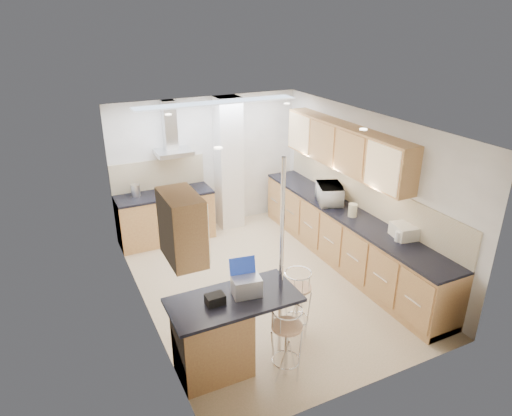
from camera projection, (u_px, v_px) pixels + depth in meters
name	position (u px, v px, depth m)	size (l,w,h in m)	color
ground	(264.00, 283.00, 7.09)	(4.80, 4.80, 0.00)	tan
room_shell	(273.00, 179.00, 6.93)	(3.64, 4.84, 2.51)	silver
right_counter	(346.00, 237.00, 7.51)	(0.63, 4.40, 0.92)	#AA6E44
back_counter	(166.00, 217.00, 8.27)	(1.70, 0.63, 0.92)	#AA6E44
peninsula	(235.00, 332.00, 5.26)	(1.47, 0.72, 0.94)	#AA6E44
microwave	(330.00, 194.00, 7.62)	(0.57, 0.38, 0.31)	white
laptop	(246.00, 286.00, 5.11)	(0.31, 0.24, 0.22)	#A2A5AA
bag	(215.00, 299.00, 4.96)	(0.21, 0.15, 0.11)	black
bar_stool_near	(286.00, 343.00, 5.13)	(0.37, 0.37, 0.90)	tan
bar_stool_end	(297.00, 302.00, 5.83)	(0.37, 0.37, 0.91)	tan
jar_a	(338.00, 200.00, 7.52)	(0.12, 0.12, 0.20)	#EFE6CF
jar_b	(322.00, 196.00, 7.78)	(0.11, 0.11, 0.14)	#EFE6CF
jar_c	(353.00, 210.00, 7.13)	(0.14, 0.14, 0.21)	beige
jar_d	(399.00, 236.00, 6.36)	(0.10, 0.10, 0.14)	white
bread_bin	(404.00, 231.00, 6.47)	(0.28, 0.36, 0.19)	#EFE6CF
kettle	(136.00, 190.00, 7.91)	(0.16, 0.16, 0.22)	silver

